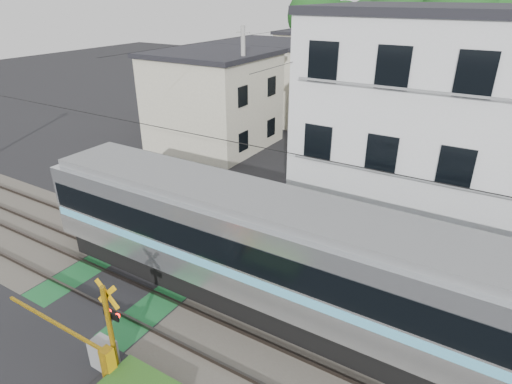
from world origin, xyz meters
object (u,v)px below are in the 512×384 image
Objects in this scene: apartment_block at (440,128)px; pedestrian at (371,99)px; crossing_signal_near at (103,350)px; crossing_signal_far at (151,205)px.

apartment_block is 22.21m from pedestrian.
crossing_signal_near is at bearing 113.97° from pedestrian.
apartment_block reaches higher than crossing_signal_near.
crossing_signal_near is 33.31m from pedestrian.
pedestrian is at bearing 113.71° from apartment_block.
crossing_signal_near is 0.46× the size of apartment_block.
pedestrian is (2.28, 25.88, 0.17)m from crossing_signal_far.
crossing_signal_near is 8.95m from crossing_signal_far.
pedestrian is (-2.89, 33.19, 0.17)m from crossing_signal_near.
crossing_signal_near is at bearing -54.71° from crossing_signal_far.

